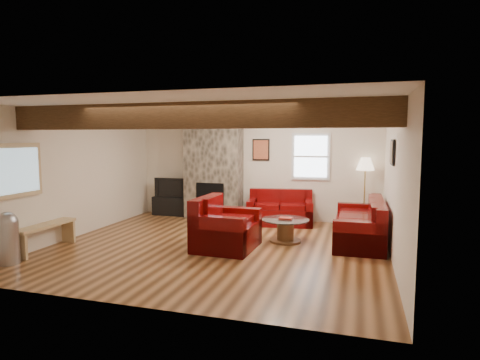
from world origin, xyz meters
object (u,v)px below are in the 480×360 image
object	(u,v)px
coffee_table	(285,230)
armchair_red	(227,223)
tv_cabinet	(172,206)
sofa_three	(359,221)
television	(172,187)
loveseat	(280,207)
floor_lamp	(365,168)

from	to	relation	value
coffee_table	armchair_red	bearing A→B (deg)	-140.40
coffee_table	tv_cabinet	world-z (taller)	tv_cabinet
sofa_three	tv_cabinet	distance (m)	4.87
television	sofa_three	bearing A→B (deg)	-17.28
sofa_three	television	xyz separation A→B (m)	(-4.65, 1.45, 0.31)
loveseat	tv_cabinet	world-z (taller)	loveseat
television	coffee_table	bearing A→B (deg)	-28.99
sofa_three	loveseat	bearing A→B (deg)	-123.83
tv_cabinet	floor_lamp	bearing A→B (deg)	0.24
armchair_red	floor_lamp	size ratio (longest dim) A/B	0.74
television	armchair_red	bearing A→B (deg)	-47.65
coffee_table	television	size ratio (longest dim) A/B	1.06
sofa_three	television	bearing A→B (deg)	-107.92
sofa_three	tv_cabinet	size ratio (longest dim) A/B	2.22
tv_cabinet	coffee_table	bearing A→B (deg)	-28.99
coffee_table	television	distance (m)	3.80
armchair_red	coffee_table	distance (m)	1.23
loveseat	floor_lamp	world-z (taller)	floor_lamp
loveseat	armchair_red	xyz separation A→B (m)	(-0.53, -2.30, 0.07)
coffee_table	loveseat	bearing A→B (deg)	104.76
armchair_red	television	distance (m)	3.52
coffee_table	floor_lamp	bearing A→B (deg)	51.93
sofa_three	floor_lamp	bearing A→B (deg)	175.50
sofa_three	floor_lamp	distance (m)	1.73
sofa_three	loveseat	size ratio (longest dim) A/B	1.43
tv_cabinet	sofa_three	bearing A→B (deg)	-17.28
loveseat	television	xyz separation A→B (m)	(-2.90, 0.30, 0.33)
loveseat	tv_cabinet	size ratio (longest dim) A/B	1.55
coffee_table	floor_lamp	distance (m)	2.59
tv_cabinet	armchair_red	bearing A→B (deg)	-47.65
sofa_three	armchair_red	xyz separation A→B (m)	(-2.28, -1.15, 0.05)
armchair_red	sofa_three	bearing A→B (deg)	-61.16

